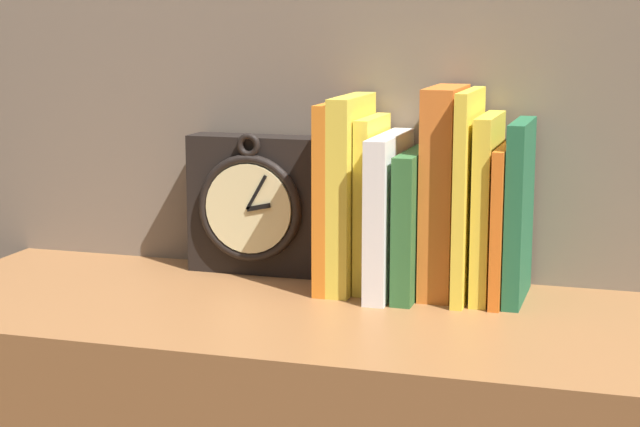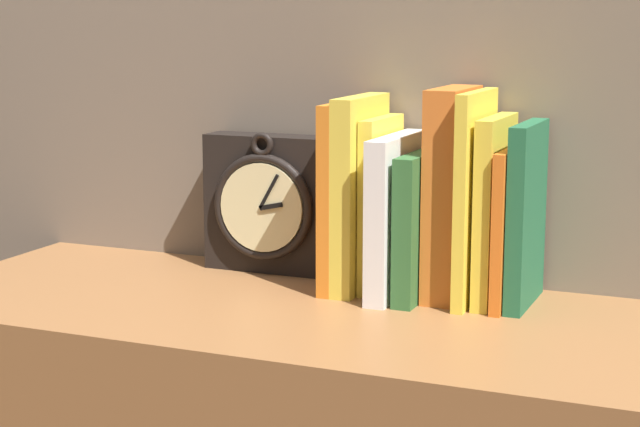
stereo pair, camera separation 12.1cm
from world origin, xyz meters
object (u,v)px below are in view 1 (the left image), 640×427
(book_slot1_yellow, at_px, (351,193))
(book_slot4_green, at_px, (414,223))
(book_slot3_white, at_px, (389,214))
(book_slot6_yellow, at_px, (468,195))
(book_slot0_orange, at_px, (334,195))
(clock, at_px, (256,205))
(book_slot8_orange, at_px, (503,223))
(book_slot2_yellow, at_px, (372,203))
(book_slot5_orange, at_px, (444,191))
(book_slot7_yellow, at_px, (488,207))
(book_slot9_green, at_px, (519,211))

(book_slot1_yellow, xyz_separation_m, book_slot4_green, (0.08, -0.01, -0.03))
(book_slot1_yellow, relative_size, book_slot4_green, 1.36)
(book_slot3_white, xyz_separation_m, book_slot6_yellow, (0.09, 0.01, 0.03))
(book_slot4_green, bearing_deg, book_slot0_orange, 176.29)
(clock, height_order, book_slot8_orange, clock)
(book_slot3_white, height_order, book_slot4_green, book_slot3_white)
(book_slot2_yellow, distance_m, book_slot3_white, 0.03)
(book_slot1_yellow, xyz_separation_m, book_slot5_orange, (0.11, 0.01, 0.01))
(book_slot2_yellow, relative_size, book_slot3_white, 1.10)
(book_slot6_yellow, bearing_deg, book_slot1_yellow, 179.08)
(book_slot0_orange, xyz_separation_m, book_slot6_yellow, (0.17, -0.00, 0.01))
(book_slot6_yellow, bearing_deg, book_slot2_yellow, 174.38)
(book_slot3_white, height_order, book_slot5_orange, book_slot5_orange)
(clock, bearing_deg, book_slot5_orange, -7.00)
(book_slot7_yellow, bearing_deg, book_slot9_green, -0.20)
(book_slot3_white, relative_size, book_slot8_orange, 1.05)
(book_slot4_green, bearing_deg, book_slot6_yellow, 3.95)
(book_slot3_white, xyz_separation_m, book_slot5_orange, (0.06, 0.02, 0.03))
(book_slot2_yellow, bearing_deg, book_slot4_green, -15.89)
(book_slot9_green, bearing_deg, clock, 174.34)
(book_slot7_yellow, bearing_deg, book_slot8_orange, -10.46)
(book_slot0_orange, distance_m, book_slot5_orange, 0.14)
(clock, height_order, book_slot9_green, book_slot9_green)
(book_slot0_orange, xyz_separation_m, book_slot2_yellow, (0.05, 0.01, -0.01))
(book_slot5_orange, relative_size, book_slot9_green, 1.18)
(book_slot2_yellow, bearing_deg, book_slot3_white, -36.62)
(book_slot4_green, distance_m, book_slot8_orange, 0.11)
(book_slot3_white, bearing_deg, book_slot2_yellow, 143.38)
(clock, xyz_separation_m, book_slot1_yellow, (0.14, -0.04, 0.03))
(book_slot2_yellow, height_order, book_slot6_yellow, book_slot6_yellow)
(book_slot5_orange, xyz_separation_m, book_slot7_yellow, (0.05, -0.00, -0.02))
(book_slot8_orange, distance_m, book_slot9_green, 0.02)
(book_slot6_yellow, bearing_deg, book_slot5_orange, 163.91)
(book_slot2_yellow, bearing_deg, book_slot5_orange, -1.91)
(book_slot6_yellow, distance_m, book_slot7_yellow, 0.03)
(book_slot0_orange, distance_m, book_slot7_yellow, 0.19)
(book_slot2_yellow, bearing_deg, book_slot6_yellow, -5.62)
(book_slot0_orange, height_order, book_slot3_white, book_slot0_orange)
(book_slot1_yellow, distance_m, book_slot6_yellow, 0.15)
(clock, relative_size, book_slot8_orange, 1.02)
(book_slot4_green, bearing_deg, book_slot5_orange, 21.97)
(book_slot0_orange, distance_m, book_slot9_green, 0.23)
(book_slot4_green, height_order, book_slot5_orange, book_slot5_orange)
(book_slot5_orange, distance_m, book_slot9_green, 0.09)
(book_slot3_white, bearing_deg, book_slot0_orange, 171.97)
(book_slot1_yellow, xyz_separation_m, book_slot8_orange, (0.19, 0.00, -0.03))
(book_slot3_white, bearing_deg, book_slot6_yellow, 4.79)
(book_slot1_yellow, relative_size, book_slot6_yellow, 0.96)
(clock, bearing_deg, book_slot0_orange, -17.81)
(book_slot5_orange, bearing_deg, book_slot4_green, -158.03)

